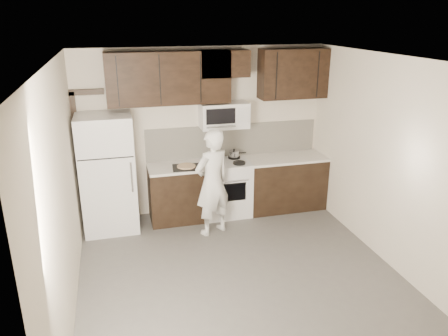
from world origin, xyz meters
name	(u,v)px	position (x,y,z in m)	size (l,w,h in m)	color
floor	(242,280)	(0.00, 0.00, 0.00)	(4.50, 4.50, 0.00)	#53514E
back_wall	(203,132)	(0.00, 2.25, 1.35)	(4.00, 4.00, 0.00)	beige
ceiling	(246,61)	(0.00, 0.00, 2.70)	(4.50, 4.50, 0.00)	white
counter_run	(243,186)	(0.60, 1.94, 0.46)	(2.95, 0.64, 0.91)	black
stove	(226,188)	(0.30, 1.94, 0.46)	(0.76, 0.66, 0.94)	silver
backsplash	(233,140)	(0.50, 2.24, 1.18)	(2.90, 0.02, 0.54)	silver
upper_cabinets	(218,75)	(0.21, 2.08, 2.28)	(3.48, 0.35, 0.78)	black
microwave	(224,115)	(0.30, 2.06, 1.65)	(0.76, 0.42, 0.40)	silver
refrigerator	(108,173)	(-1.55, 1.89, 0.90)	(0.80, 0.76, 1.80)	silver
door_trim	(81,147)	(-1.92, 2.21, 1.25)	(0.50, 0.08, 2.12)	black
saucepan	(234,154)	(0.48, 2.09, 0.97)	(0.29, 0.17, 0.16)	silver
baking_tray	(186,167)	(-0.37, 1.80, 0.92)	(0.42, 0.32, 0.02)	black
pizza	(186,166)	(-0.37, 1.80, 0.94)	(0.29, 0.29, 0.02)	beige
person	(212,183)	(-0.07, 1.34, 0.81)	(0.59, 0.39, 1.63)	white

